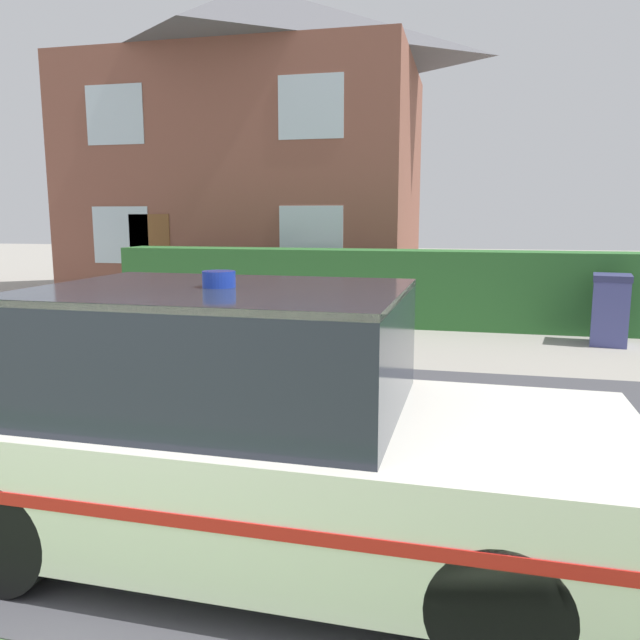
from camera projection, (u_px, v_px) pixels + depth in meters
name	position (u px, v px, depth m)	size (l,w,h in m)	color
road_strip	(240.00, 436.00, 5.87)	(28.00, 5.93, 0.01)	#424247
garden_hedge	(405.00, 288.00, 11.76)	(11.32, 0.86, 1.43)	#2D662D
police_car	(258.00, 429.00, 3.78)	(4.24, 1.84, 1.72)	black
house_left	(255.00, 142.00, 16.37)	(8.63, 6.34, 7.83)	brown
wheelie_bin	(610.00, 309.00, 10.02)	(0.68, 0.78, 1.14)	#474C8C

